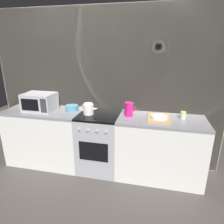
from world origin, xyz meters
The scene contains 11 objects.
ground_plane centered at (0.00, 0.00, 0.00)m, with size 8.00×8.00×0.00m, color #47423D.
back_wall centered at (0.00, 0.32, 1.20)m, with size 3.60×0.05×2.40m.
counter_left centered at (-0.90, 0.00, 0.45)m, with size 1.20×0.60×0.90m.
stove_unit centered at (0.00, 0.00, 0.45)m, with size 0.60×0.63×0.90m.
counter_right centered at (0.90, 0.00, 0.45)m, with size 1.20×0.60×0.90m.
microwave centered at (-0.94, -0.02, 1.04)m, with size 0.46×0.35×0.27m.
kettle centered at (-0.15, -0.03, 0.98)m, with size 0.28×0.15×0.17m.
mixing_bowl centered at (-0.46, 0.08, 0.94)m, with size 0.20×0.20×0.08m, color teal.
pitcher centered at (0.44, 0.03, 1.00)m, with size 0.16×0.11×0.20m.
dish_pile centered at (0.86, 0.00, 0.92)m, with size 0.30×0.40×0.06m.
spice_jar centered at (1.18, 0.07, 0.95)m, with size 0.08×0.08×0.10m.
Camera 1 is at (0.78, -2.59, 1.84)m, focal length 31.36 mm.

